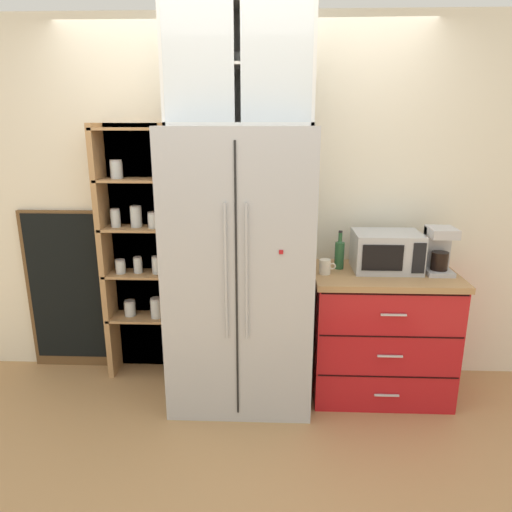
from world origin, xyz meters
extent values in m
plane|color=tan|center=(0.00, 0.00, 0.00)|extent=(10.83, 10.83, 0.00)
cube|color=silver|center=(0.00, 0.40, 1.27)|extent=(5.12, 0.10, 2.55)
cube|color=#B7BABF|center=(0.00, -0.01, 0.92)|extent=(0.92, 0.72, 1.83)
cube|color=black|center=(0.00, -0.37, 0.92)|extent=(0.01, 0.01, 1.69)
cylinder|color=#B7BABF|center=(-0.06, -0.38, 1.01)|extent=(0.02, 0.02, 0.82)
cylinder|color=#B7BABF|center=(0.06, -0.38, 1.01)|extent=(0.02, 0.02, 0.82)
cube|color=red|center=(0.26, -0.37, 1.14)|extent=(0.02, 0.01, 0.02)
cube|color=brown|center=(-0.76, 0.37, 0.92)|extent=(0.56, 0.04, 1.85)
cube|color=tan|center=(-1.00, 0.24, 0.92)|extent=(0.04, 0.22, 1.85)
cube|color=tan|center=(-0.52, 0.24, 0.92)|extent=(0.04, 0.22, 1.85)
cube|color=tan|center=(-0.76, 0.24, 0.45)|extent=(0.50, 0.22, 0.02)
cylinder|color=silver|center=(-0.85, 0.25, 0.51)|extent=(0.08, 0.08, 0.11)
cylinder|color=#2D2D2D|center=(-0.85, 0.25, 0.50)|extent=(0.07, 0.07, 0.07)
cylinder|color=#B2B2B7|center=(-0.85, 0.25, 0.57)|extent=(0.08, 0.08, 0.01)
cylinder|color=silver|center=(-0.65, 0.22, 0.53)|extent=(0.08, 0.08, 0.14)
cylinder|color=#B77A38|center=(-0.65, 0.22, 0.51)|extent=(0.07, 0.07, 0.09)
cylinder|color=#B2B2B7|center=(-0.65, 0.22, 0.61)|extent=(0.08, 0.08, 0.01)
cube|color=tan|center=(-0.76, 0.24, 0.79)|extent=(0.50, 0.22, 0.02)
cylinder|color=silver|center=(-0.89, 0.23, 0.85)|extent=(0.07, 0.07, 0.09)
cylinder|color=#382316|center=(-0.89, 0.23, 0.83)|extent=(0.06, 0.06, 0.06)
cylinder|color=#B2B2B7|center=(-0.89, 0.23, 0.90)|extent=(0.07, 0.07, 0.01)
cylinder|color=silver|center=(-0.77, 0.24, 0.85)|extent=(0.06, 0.06, 0.11)
cylinder|color=white|center=(-0.77, 0.24, 0.84)|extent=(0.05, 0.05, 0.07)
cylinder|color=#B2B2B7|center=(-0.77, 0.24, 0.91)|extent=(0.06, 0.06, 0.01)
cylinder|color=silver|center=(-0.62, 0.24, 0.86)|extent=(0.07, 0.07, 0.12)
cylinder|color=brown|center=(-0.62, 0.24, 0.84)|extent=(0.06, 0.06, 0.08)
cylinder|color=#B2B2B7|center=(-0.62, 0.24, 0.92)|extent=(0.07, 0.07, 0.01)
cube|color=tan|center=(-0.76, 0.24, 1.13)|extent=(0.50, 0.22, 0.02)
cylinder|color=silver|center=(-0.90, 0.24, 1.20)|extent=(0.07, 0.07, 0.12)
cylinder|color=#E0C67F|center=(-0.90, 0.24, 1.18)|extent=(0.06, 0.06, 0.08)
cylinder|color=#B2B2B7|center=(-0.90, 0.24, 1.26)|extent=(0.06, 0.06, 0.01)
cylinder|color=silver|center=(-0.76, 0.25, 1.21)|extent=(0.08, 0.08, 0.14)
cylinder|color=beige|center=(-0.76, 0.25, 1.19)|extent=(0.07, 0.07, 0.09)
cylinder|color=#B2B2B7|center=(-0.76, 0.25, 1.29)|extent=(0.08, 0.08, 0.01)
cylinder|color=silver|center=(-0.63, 0.23, 1.19)|extent=(0.08, 0.08, 0.10)
cylinder|color=white|center=(-0.63, 0.23, 1.17)|extent=(0.07, 0.07, 0.07)
cylinder|color=#B2B2B7|center=(-0.63, 0.23, 1.25)|extent=(0.08, 0.08, 0.01)
cube|color=tan|center=(-0.76, 0.24, 1.47)|extent=(0.50, 0.22, 0.02)
cylinder|color=silver|center=(-0.87, 0.25, 1.54)|extent=(0.08, 0.08, 0.12)
cylinder|color=#CCB78C|center=(-0.87, 0.25, 1.52)|extent=(0.07, 0.07, 0.08)
cylinder|color=#B2B2B7|center=(-0.87, 0.25, 1.60)|extent=(0.08, 0.08, 0.01)
cube|color=tan|center=(-0.76, 0.24, 1.81)|extent=(0.50, 0.22, 0.02)
cube|color=red|center=(0.96, 0.06, 0.42)|extent=(0.92, 0.58, 0.85)
cube|color=tan|center=(0.96, 0.06, 0.87)|extent=(0.95, 0.61, 0.04)
cube|color=black|center=(0.96, -0.24, 0.27)|extent=(0.90, 0.00, 0.01)
cube|color=silver|center=(0.96, -0.25, 0.14)|extent=(0.16, 0.01, 0.01)
cube|color=black|center=(0.96, -0.24, 0.55)|extent=(0.90, 0.00, 0.01)
cube|color=silver|center=(0.96, -0.25, 0.42)|extent=(0.16, 0.01, 0.01)
cube|color=black|center=(0.96, -0.24, 0.84)|extent=(0.90, 0.00, 0.01)
cube|color=silver|center=(0.96, -0.25, 0.71)|extent=(0.16, 0.01, 0.01)
cube|color=#B7BABF|center=(0.97, 0.11, 1.02)|extent=(0.44, 0.32, 0.26)
cube|color=black|center=(0.91, -0.06, 1.02)|extent=(0.26, 0.01, 0.17)
cube|color=black|center=(1.14, -0.06, 1.02)|extent=(0.08, 0.01, 0.20)
cube|color=#B7B7BC|center=(1.30, 0.04, 0.90)|extent=(0.17, 0.20, 0.03)
cube|color=#B7B7BC|center=(1.30, 0.11, 1.04)|extent=(0.17, 0.06, 0.30)
cube|color=#B7B7BC|center=(1.30, 0.04, 1.17)|extent=(0.17, 0.20, 0.06)
cylinder|color=black|center=(1.30, 0.03, 0.98)|extent=(0.11, 0.11, 0.12)
cylinder|color=silver|center=(0.55, 0.00, 0.94)|extent=(0.07, 0.07, 0.10)
torus|color=silver|center=(0.60, 0.00, 0.94)|extent=(0.05, 0.01, 0.05)
cylinder|color=#285B33|center=(0.66, 0.13, 0.98)|extent=(0.06, 0.06, 0.18)
cone|color=#285B33|center=(0.66, 0.13, 1.08)|extent=(0.06, 0.06, 0.04)
cylinder|color=#285B33|center=(0.66, 0.13, 1.11)|extent=(0.03, 0.03, 0.07)
cylinder|color=black|center=(0.66, 0.13, 1.15)|extent=(0.03, 0.03, 0.01)
cube|color=silver|center=(0.00, 0.16, 2.18)|extent=(0.89, 0.02, 0.69)
cube|color=silver|center=(0.00, 0.01, 2.51)|extent=(0.89, 0.32, 0.02)
cube|color=silver|center=(0.00, 0.01, 1.84)|extent=(0.89, 0.32, 0.02)
cube|color=silver|center=(-0.43, 0.01, 2.18)|extent=(0.02, 0.32, 0.69)
cube|color=silver|center=(0.43, 0.01, 2.18)|extent=(0.02, 0.32, 0.69)
cube|color=silver|center=(0.00, 0.01, 2.18)|extent=(0.86, 0.30, 0.02)
cube|color=silver|center=(-0.22, -0.14, 2.18)|extent=(0.41, 0.01, 0.65)
cube|color=silver|center=(0.22, -0.14, 2.18)|extent=(0.41, 0.01, 0.65)
cylinder|color=silver|center=(-0.31, 0.01, 1.85)|extent=(0.05, 0.05, 0.00)
cylinder|color=silver|center=(-0.31, 0.01, 1.89)|extent=(0.01, 0.01, 0.07)
cone|color=silver|center=(-0.31, 0.01, 1.95)|extent=(0.06, 0.06, 0.05)
cylinder|color=silver|center=(-0.10, 0.01, 1.85)|extent=(0.05, 0.05, 0.00)
cylinder|color=silver|center=(-0.10, 0.01, 1.89)|extent=(0.01, 0.01, 0.07)
cone|color=silver|center=(-0.10, 0.01, 1.95)|extent=(0.06, 0.06, 0.05)
cylinder|color=silver|center=(0.10, 0.01, 1.85)|extent=(0.05, 0.05, 0.00)
cylinder|color=silver|center=(0.10, 0.01, 1.89)|extent=(0.01, 0.01, 0.07)
cone|color=silver|center=(0.10, 0.01, 1.95)|extent=(0.06, 0.06, 0.05)
cylinder|color=silver|center=(0.31, 0.01, 1.85)|extent=(0.05, 0.05, 0.00)
cylinder|color=silver|center=(0.31, 0.01, 1.89)|extent=(0.01, 0.01, 0.07)
cone|color=silver|center=(0.31, 0.01, 1.95)|extent=(0.06, 0.06, 0.05)
cylinder|color=white|center=(-0.27, 0.01, 2.22)|extent=(0.06, 0.06, 0.07)
cylinder|color=white|center=(0.00, 0.01, 2.22)|extent=(0.06, 0.06, 0.07)
cylinder|color=white|center=(0.27, 0.01, 2.22)|extent=(0.06, 0.06, 0.07)
cube|color=brown|center=(-1.36, 0.33, 0.62)|extent=(0.60, 0.04, 1.24)
cube|color=black|center=(-1.36, 0.31, 0.65)|extent=(0.54, 0.01, 1.14)
camera|label=1|loc=(0.22, -2.95, 1.85)|focal=32.72mm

